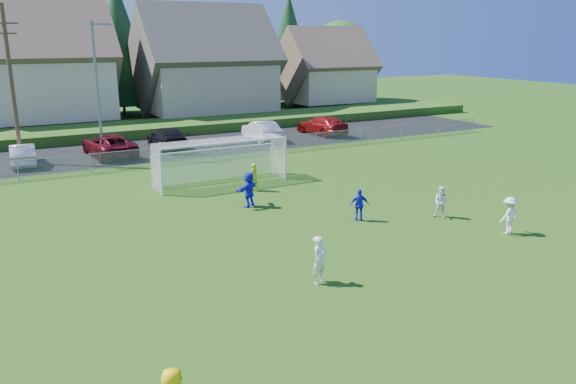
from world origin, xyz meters
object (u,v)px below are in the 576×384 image
at_px(car_b, 23,155).
at_px(car_d, 168,138).
at_px(player_white_a, 319,260).
at_px(player_white_c, 509,215).
at_px(soccer_ball, 315,240).
at_px(car_f, 261,131).
at_px(car_c, 109,145).
at_px(player_blue_b, 249,189).
at_px(car_g, 322,125).
at_px(player_blue_a, 360,205).
at_px(goalkeeper, 254,177).
at_px(soccer_goal, 219,154).
at_px(player_white_b, 442,202).

relative_size(car_b, car_d, 0.79).
height_order(player_white_a, car_b, player_white_a).
bearing_deg(player_white_c, player_white_a, -1.37).
relative_size(soccer_ball, car_d, 0.04).
bearing_deg(car_f, car_c, 5.62).
bearing_deg(car_c, player_blue_b, 97.05).
distance_m(car_b, car_f, 17.42).
bearing_deg(player_white_c, car_b, -58.72).
distance_m(player_white_c, car_g, 25.69).
relative_size(player_blue_a, car_d, 0.27).
height_order(goalkeeper, car_d, car_d).
bearing_deg(soccer_goal, player_white_b, -59.29).
distance_m(goalkeeper, car_g, 18.72).
distance_m(soccer_ball, player_white_a, 3.94).
xyz_separation_m(player_white_b, soccer_goal, (-6.44, 10.84, 0.89)).
height_order(player_blue_a, car_f, car_f).
relative_size(player_blue_a, car_c, 0.26).
distance_m(soccer_ball, car_b, 22.95).
xyz_separation_m(soccer_ball, car_c, (-3.72, 21.25, 0.67)).
height_order(soccer_ball, car_b, car_b).
relative_size(car_g, soccer_goal, 0.72).
bearing_deg(car_d, soccer_ball, 91.54).
height_order(car_d, car_f, car_f).
distance_m(player_white_b, player_white_c, 3.10).
xyz_separation_m(player_white_b, car_c, (-10.39, 21.29, 0.04)).
height_order(player_white_a, player_white_b, player_white_a).
relative_size(car_d, car_g, 1.00).
bearing_deg(player_blue_b, player_white_b, 107.52).
relative_size(player_blue_b, car_d, 0.32).
bearing_deg(soccer_ball, car_c, 99.92).
relative_size(player_white_a, player_blue_b, 0.96).
height_order(player_white_b, player_blue_a, player_white_b).
relative_size(car_c, soccer_goal, 0.75).
xyz_separation_m(player_white_a, car_f, (10.14, 25.15, -0.04)).
bearing_deg(player_blue_a, car_c, -44.56).
bearing_deg(soccer_ball, player_white_c, -21.24).
distance_m(soccer_ball, player_blue_b, 5.85).
distance_m(player_blue_a, car_d, 20.78).
relative_size(player_white_a, car_g, 0.31).
distance_m(car_b, soccer_goal, 13.94).
distance_m(player_white_c, player_blue_b, 11.82).
xyz_separation_m(car_b, soccer_goal, (9.41, -10.24, 0.93)).
bearing_deg(goalkeeper, player_white_a, 58.69).
distance_m(player_white_c, soccer_goal, 15.66).
distance_m(player_white_a, car_c, 24.69).
relative_size(soccer_ball, goalkeeper, 0.15).
height_order(goalkeeper, car_b, goalkeeper).
bearing_deg(soccer_ball, player_white_b, -0.36).
xyz_separation_m(player_white_a, player_blue_b, (1.65, 9.17, 0.04)).
height_order(soccer_ball, car_d, car_d).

